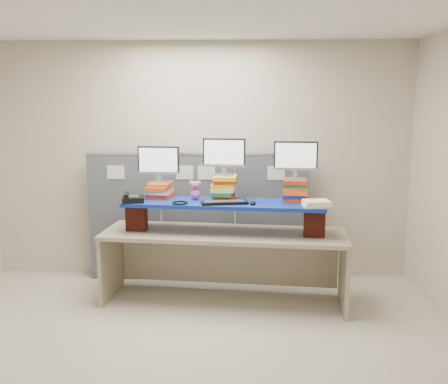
{
  "coord_description": "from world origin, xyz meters",
  "views": [
    {
      "loc": [
        0.49,
        -3.91,
        2.11
      ],
      "look_at": [
        0.32,
        1.11,
        1.19
      ],
      "focal_mm": 40.0,
      "sensor_mm": 36.0,
      "label": 1
    }
  ],
  "objects_px": {
    "monitor_left": "(159,162)",
    "monitor_right": "(296,158)",
    "blue_board": "(224,203)",
    "keyboard": "(225,202)",
    "monitor_center": "(224,155)",
    "desk_phone": "(132,199)",
    "desk": "(224,246)"
  },
  "relations": [
    {
      "from": "monitor_left",
      "to": "desk_phone",
      "type": "xyz_separation_m",
      "value": [
        -0.24,
        -0.24,
        -0.35
      ]
    },
    {
      "from": "monitor_left",
      "to": "keyboard",
      "type": "xyz_separation_m",
      "value": [
        0.71,
        -0.3,
        -0.37
      ]
    },
    {
      "from": "blue_board",
      "to": "monitor_center",
      "type": "relative_size",
      "value": 4.61
    },
    {
      "from": "blue_board",
      "to": "keyboard",
      "type": "bearing_deg",
      "value": -79.69
    },
    {
      "from": "monitor_center",
      "to": "desk_phone",
      "type": "xyz_separation_m",
      "value": [
        -0.94,
        -0.17,
        -0.44
      ]
    },
    {
      "from": "blue_board",
      "to": "monitor_right",
      "type": "relative_size",
      "value": 4.61
    },
    {
      "from": "monitor_left",
      "to": "monitor_center",
      "type": "distance_m",
      "value": 0.7
    },
    {
      "from": "monitor_center",
      "to": "desk_phone",
      "type": "height_order",
      "value": "monitor_center"
    },
    {
      "from": "monitor_left",
      "to": "monitor_center",
      "type": "relative_size",
      "value": 1.0
    },
    {
      "from": "monitor_right",
      "to": "keyboard",
      "type": "height_order",
      "value": "monitor_right"
    },
    {
      "from": "monitor_left",
      "to": "monitor_right",
      "type": "distance_m",
      "value": 1.44
    },
    {
      "from": "monitor_center",
      "to": "monitor_right",
      "type": "distance_m",
      "value": 0.74
    },
    {
      "from": "monitor_center",
      "to": "keyboard",
      "type": "distance_m",
      "value": 0.51
    },
    {
      "from": "monitor_left",
      "to": "monitor_right",
      "type": "xyz_separation_m",
      "value": [
        1.43,
        -0.14,
        0.07
      ]
    },
    {
      "from": "monitor_left",
      "to": "keyboard",
      "type": "bearing_deg",
      "value": -17.37
    },
    {
      "from": "blue_board",
      "to": "desk_phone",
      "type": "distance_m",
      "value": 0.94
    },
    {
      "from": "monitor_center",
      "to": "desk",
      "type": "bearing_deg",
      "value": -83.06
    },
    {
      "from": "monitor_right",
      "to": "desk_phone",
      "type": "relative_size",
      "value": 1.76
    },
    {
      "from": "keyboard",
      "to": "desk_phone",
      "type": "height_order",
      "value": "desk_phone"
    },
    {
      "from": "monitor_right",
      "to": "desk_phone",
      "type": "height_order",
      "value": "monitor_right"
    },
    {
      "from": "blue_board",
      "to": "keyboard",
      "type": "relative_size",
      "value": 4.21
    },
    {
      "from": "monitor_left",
      "to": "desk_phone",
      "type": "height_order",
      "value": "monitor_left"
    },
    {
      "from": "desk",
      "to": "monitor_right",
      "type": "bearing_deg",
      "value": 9.32
    },
    {
      "from": "monitor_center",
      "to": "keyboard",
      "type": "xyz_separation_m",
      "value": [
        0.01,
        -0.23,
        -0.46
      ]
    },
    {
      "from": "monitor_center",
      "to": "keyboard",
      "type": "height_order",
      "value": "monitor_center"
    },
    {
      "from": "blue_board",
      "to": "monitor_center",
      "type": "distance_m",
      "value": 0.51
    },
    {
      "from": "monitor_left",
      "to": "desk_phone",
      "type": "distance_m",
      "value": 0.49
    },
    {
      "from": "desk",
      "to": "desk_phone",
      "type": "relative_size",
      "value": 10.2
    },
    {
      "from": "monitor_left",
      "to": "desk_phone",
      "type": "bearing_deg",
      "value": -129.24
    },
    {
      "from": "monitor_center",
      "to": "keyboard",
      "type": "bearing_deg",
      "value": -81.42
    },
    {
      "from": "desk",
      "to": "blue_board",
      "type": "xyz_separation_m",
      "value": [
        -0.0,
        0.0,
        0.46
      ]
    },
    {
      "from": "desk_phone",
      "to": "monitor_right",
      "type": "bearing_deg",
      "value": -7.65
    }
  ]
}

